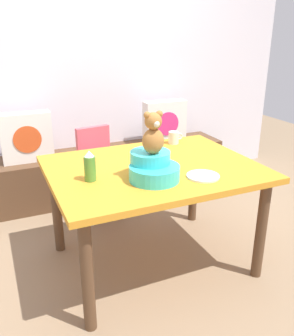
# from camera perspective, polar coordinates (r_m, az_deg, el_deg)

# --- Properties ---
(ground_plane) EXTENTS (8.00, 8.00, 0.00)m
(ground_plane) POSITION_cam_1_polar(r_m,az_deg,el_deg) (2.72, 0.88, -14.41)
(ground_plane) COLOR #8C7256
(back_wall) EXTENTS (4.40, 0.10, 2.60)m
(back_wall) POSITION_cam_1_polar(r_m,az_deg,el_deg) (3.68, -9.51, 16.45)
(back_wall) COLOR silver
(back_wall) RESTS_ON ground_plane
(window_bench) EXTENTS (2.60, 0.44, 0.46)m
(window_bench) POSITION_cam_1_polar(r_m,az_deg,el_deg) (3.66, -7.42, -0.72)
(window_bench) COLOR brown
(window_bench) RESTS_ON ground_plane
(pillow_floral_left) EXTENTS (0.44, 0.15, 0.44)m
(pillow_floral_left) POSITION_cam_1_polar(r_m,az_deg,el_deg) (3.39, -18.44, 4.59)
(pillow_floral_left) COLOR white
(pillow_floral_left) RESTS_ON window_bench
(pillow_floral_right) EXTENTS (0.44, 0.15, 0.44)m
(pillow_floral_right) POSITION_cam_1_polar(r_m,az_deg,el_deg) (3.75, 2.80, 7.19)
(pillow_floral_right) COLOR white
(pillow_floral_right) RESTS_ON window_bench
(dining_table) EXTENTS (1.34, 1.04, 0.74)m
(dining_table) POSITION_cam_1_polar(r_m,az_deg,el_deg) (2.40, 0.97, -1.74)
(dining_table) COLOR orange
(dining_table) RESTS_ON ground_plane
(highchair) EXTENTS (0.36, 0.48, 0.79)m
(highchair) POSITION_cam_1_polar(r_m,az_deg,el_deg) (3.14, -7.41, 1.19)
(highchair) COLOR #D84C59
(highchair) RESTS_ON ground_plane
(infant_seat_teal) EXTENTS (0.30, 0.33, 0.16)m
(infant_seat_teal) POSITION_cam_1_polar(r_m,az_deg,el_deg) (2.14, 0.95, 0.06)
(infant_seat_teal) COLOR #36C9CA
(infant_seat_teal) RESTS_ON dining_table
(teddy_bear) EXTENTS (0.13, 0.12, 0.25)m
(teddy_bear) POSITION_cam_1_polar(r_m,az_deg,el_deg) (2.07, 0.99, 5.39)
(teddy_bear) COLOR #AE7236
(teddy_bear) RESTS_ON infant_seat_teal
(ketchup_bottle) EXTENTS (0.07, 0.07, 0.18)m
(ketchup_bottle) POSITION_cam_1_polar(r_m,az_deg,el_deg) (2.14, -8.97, 0.21)
(ketchup_bottle) COLOR #4C8C33
(ketchup_bottle) RESTS_ON dining_table
(coffee_mug) EXTENTS (0.12, 0.08, 0.09)m
(coffee_mug) POSITION_cam_1_polar(r_m,az_deg,el_deg) (2.83, 4.26, 4.80)
(coffee_mug) COLOR silver
(coffee_mug) RESTS_ON dining_table
(dinner_plate_near) EXTENTS (0.20, 0.20, 0.01)m
(dinner_plate_near) POSITION_cam_1_polar(r_m,az_deg,el_deg) (2.21, 8.81, -1.26)
(dinner_plate_near) COLOR white
(dinner_plate_near) RESTS_ON dining_table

